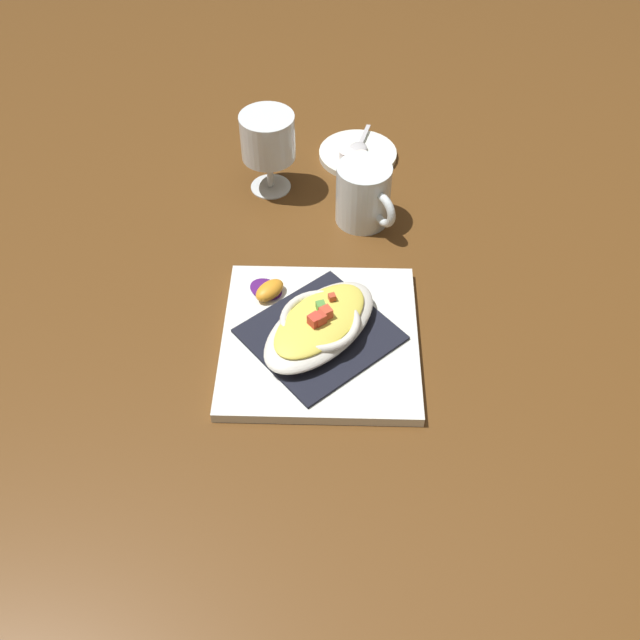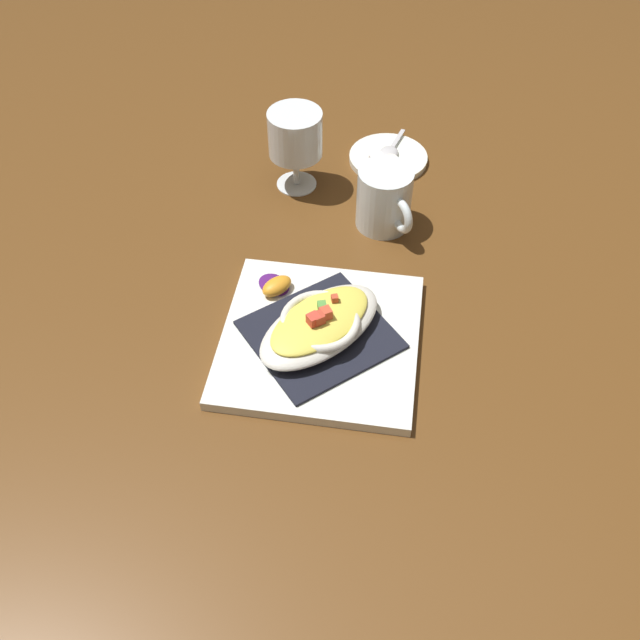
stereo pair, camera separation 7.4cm
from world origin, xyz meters
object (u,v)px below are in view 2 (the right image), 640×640
coffee_mug (384,201)px  creamer_cup_1 (390,162)px  creamer_saucer (388,158)px  creamer_cup_0 (376,158)px  stemmed_glass (295,138)px  gratin_dish (320,324)px  orange_garnish (276,286)px  square_plate (320,339)px  spoon (389,152)px

coffee_mug → creamer_cup_1: coffee_mug is taller
creamer_cup_1 → creamer_saucer: bearing=-75.9°
creamer_cup_0 → stemmed_glass: bearing=31.1°
gratin_dish → creamer_cup_0: bearing=-91.4°
creamer_cup_0 → creamer_cup_1: 0.03m
gratin_dish → creamer_cup_0: gratin_dish is taller
orange_garnish → stemmed_glass: bearing=-82.8°
square_plate → creamer_cup_1: size_ratio=10.43×
square_plate → creamer_saucer: square_plate is taller
orange_garnish → coffee_mug: 0.22m
coffee_mug → gratin_dish: bearing=80.3°
orange_garnish → creamer_cup_0: bearing=-104.9°
square_plate → creamer_saucer: (-0.03, -0.41, -0.00)m
creamer_saucer → spoon: bearing=-101.6°
creamer_saucer → creamer_cup_1: bearing=104.1°
square_plate → gratin_dish: bearing=120.5°
coffee_mug → spoon: (0.02, -0.16, -0.03)m
creamer_saucer → stemmed_glass: bearing=34.9°
coffee_mug → creamer_saucer: coffee_mug is taller
coffee_mug → stemmed_glass: (0.15, -0.07, 0.04)m
coffee_mug → creamer_cup_0: 0.14m
orange_garnish → spoon: bearing=-106.6°
square_plate → stemmed_glass: 0.34m
orange_garnish → creamer_saucer: (-0.10, -0.34, -0.02)m
gratin_dish → creamer_cup_1: gratin_dish is taller
orange_garnish → stemmed_glass: size_ratio=0.48×
coffee_mug → spoon: size_ratio=1.08×
coffee_mug → creamer_saucer: bearing=-84.3°
gratin_dish → coffee_mug: coffee_mug is taller
orange_garnish → creamer_cup_1: 0.33m
square_plate → coffee_mug: (-0.04, -0.25, 0.03)m
orange_garnish → creamer_cup_1: (-0.11, -0.31, -0.00)m
orange_garnish → stemmed_glass: 0.26m
creamer_cup_0 → creamer_cup_1: same height
coffee_mug → stemmed_glass: 0.17m
creamer_saucer → creamer_cup_0: (0.02, 0.02, 0.01)m
creamer_saucer → creamer_cup_0: creamer_cup_0 is taller
creamer_saucer → creamer_cup_1: size_ratio=5.38×
orange_garnish → creamer_cup_0: orange_garnish is taller
creamer_saucer → orange_garnish: bearing=73.3°
square_plate → creamer_cup_0: bearing=-91.4°
square_plate → stemmed_glass: stemmed_glass is taller
square_plate → creamer_cup_1: 0.38m
square_plate → coffee_mug: 0.26m
stemmed_glass → creamer_cup_0: 0.15m
stemmed_glass → creamer_cup_1: 0.17m
creamer_saucer → creamer_cup_1: 0.03m
creamer_saucer → creamer_cup_0: 0.03m
stemmed_glass → orange_garnish: bearing=97.2°
square_plate → orange_garnish: bearing=-41.7°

